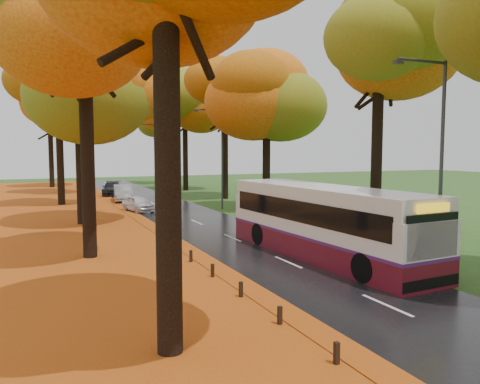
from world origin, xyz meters
TOP-DOWN VIEW (x-y plane):
  - road at (0.00, 25.00)m, footprint 6.50×90.00m
  - centre_line at (0.00, 25.00)m, footprint 0.12×90.00m
  - leaf_verge at (-9.00, 25.00)m, footprint 12.00×90.00m
  - leaf_drift at (-3.05, 25.00)m, footprint 0.90×90.00m
  - trees_left at (-7.18, 27.06)m, footprint 9.20×74.00m
  - trees_right at (7.19, 26.91)m, footprint 9.30×74.20m
  - bollard_row at (-3.70, 4.70)m, footprint 0.11×23.51m
  - streetlamp_near at (3.95, 8.00)m, footprint 2.45×0.18m
  - streetlamp_mid at (3.95, 30.00)m, footprint 2.45×0.18m
  - streetlamp_far at (3.95, 52.00)m, footprint 2.45×0.18m
  - bus at (1.94, 12.31)m, footprint 3.35×11.97m
  - car_white at (-2.35, 31.04)m, footprint 2.22×3.80m
  - car_silver at (-2.14, 38.91)m, footprint 2.13×4.74m
  - car_dark at (-2.11, 45.37)m, footprint 2.87×5.10m

SIDE VIEW (x-z plane):
  - leaf_verge at x=-9.00m, z-range 0.00..0.02m
  - road at x=0.00m, z-range 0.00..0.04m
  - leaf_drift at x=-3.05m, z-range 0.04..0.05m
  - centre_line at x=0.00m, z-range 0.04..0.05m
  - bollard_row at x=-3.70m, z-range 0.00..0.52m
  - car_white at x=-2.35m, z-range 0.04..1.26m
  - car_dark at x=-2.11m, z-range 0.04..1.44m
  - car_silver at x=-2.14m, z-range 0.04..1.55m
  - bus at x=1.94m, z-range 0.11..3.23m
  - streetlamp_near at x=3.95m, z-range 0.71..8.71m
  - streetlamp_mid at x=3.95m, z-range 0.71..8.71m
  - streetlamp_far at x=3.95m, z-range 0.71..8.71m
  - trees_left at x=-7.18m, z-range 2.59..16.48m
  - trees_right at x=7.19m, z-range 2.71..16.67m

